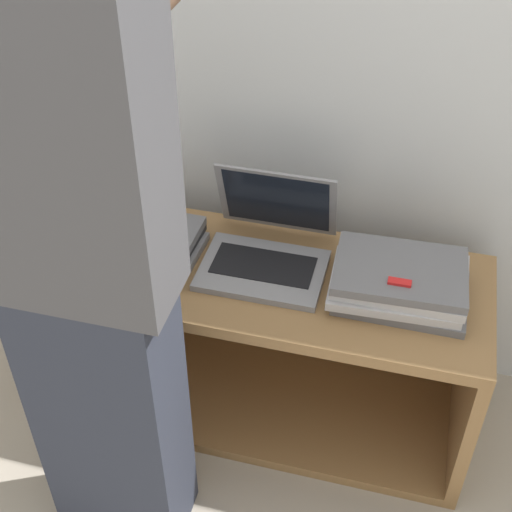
# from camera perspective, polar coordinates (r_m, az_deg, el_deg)

# --- Properties ---
(ground_plane) EXTENTS (12.00, 12.00, 0.00)m
(ground_plane) POSITION_cam_1_polar(r_m,az_deg,el_deg) (2.26, -1.13, -16.17)
(ground_plane) COLOR #9E9384
(wall_back) EXTENTS (8.00, 0.05, 2.40)m
(wall_back) POSITION_cam_1_polar(r_m,az_deg,el_deg) (1.97, 3.29, 19.55)
(wall_back) COLOR silver
(wall_back) RESTS_ON ground_plane
(cart) EXTENTS (1.27, 0.48, 0.56)m
(cart) POSITION_cam_1_polar(r_m,az_deg,el_deg) (2.23, 0.85, -5.90)
(cart) COLOR olive
(cart) RESTS_ON ground_plane
(laptop_open) EXTENTS (0.35, 0.33, 0.25)m
(laptop_open) POSITION_cam_1_polar(r_m,az_deg,el_deg) (2.01, 0.92, 0.74)
(laptop_open) COLOR gray
(laptop_open) RESTS_ON cart
(laptop_stack_left) EXTENTS (0.37, 0.27, 0.07)m
(laptop_stack_left) POSITION_cam_1_polar(r_m,az_deg,el_deg) (2.08, -9.53, 1.13)
(laptop_stack_left) COLOR gray
(laptop_stack_left) RESTS_ON cart
(laptop_stack_right) EXTENTS (0.37, 0.26, 0.10)m
(laptop_stack_right) POSITION_cam_1_polar(r_m,az_deg,el_deg) (1.93, 11.41, -2.03)
(laptop_stack_right) COLOR slate
(laptop_stack_right) RESTS_ON cart
(person) EXTENTS (0.40, 0.54, 1.78)m
(person) POSITION_cam_1_polar(r_m,az_deg,el_deg) (1.53, -13.58, -1.07)
(person) COLOR #2D3342
(person) RESTS_ON ground_plane
(inventory_tag) EXTENTS (0.06, 0.02, 0.01)m
(inventory_tag) POSITION_cam_1_polar(r_m,az_deg,el_deg) (1.85, 11.42, -2.06)
(inventory_tag) COLOR red
(inventory_tag) RESTS_ON laptop_stack_right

